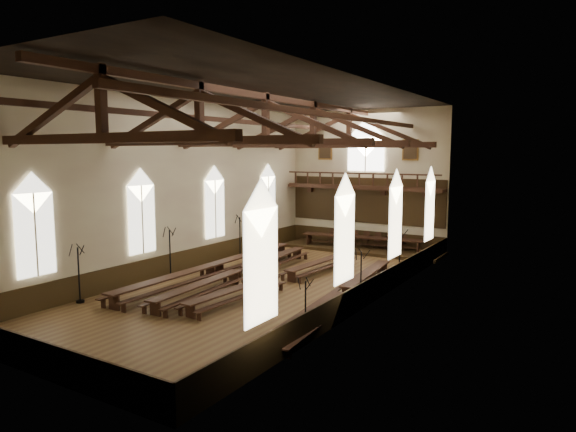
% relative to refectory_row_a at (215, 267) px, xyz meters
% --- Properties ---
extents(ground, '(26.00, 26.00, 0.00)m').
position_rel_refectory_row_a_xyz_m(ground, '(3.40, 0.11, -0.58)').
color(ground, brown).
rests_on(ground, ground).
extents(room_walls, '(26.00, 26.00, 26.00)m').
position_rel_refectory_row_a_xyz_m(room_walls, '(3.40, 0.11, 5.88)').
color(room_walls, beige).
rests_on(room_walls, ground).
extents(wainscot_band, '(12.00, 26.00, 1.20)m').
position_rel_refectory_row_a_xyz_m(wainscot_band, '(3.40, 0.11, 0.02)').
color(wainscot_band, '#31230E').
rests_on(wainscot_band, ground).
extents(side_windows, '(11.85, 19.80, 4.50)m').
position_rel_refectory_row_a_xyz_m(side_windows, '(3.40, 0.11, 3.16)').
color(side_windows, silver).
rests_on(side_windows, room_walls).
extents(end_window, '(2.80, 0.12, 3.80)m').
position_rel_refectory_row_a_xyz_m(end_window, '(3.40, 13.01, 6.65)').
color(end_window, white).
rests_on(end_window, room_walls).
extents(minstrels_gallery, '(11.80, 1.24, 3.70)m').
position_rel_refectory_row_a_xyz_m(minstrels_gallery, '(3.40, 12.77, 3.33)').
color(minstrels_gallery, '#361A11').
rests_on(minstrels_gallery, room_walls).
extents(portraits, '(7.75, 0.09, 1.45)m').
position_rel_refectory_row_a_xyz_m(portraits, '(3.40, 13.01, 6.52)').
color(portraits, brown).
rests_on(portraits, room_walls).
extents(roof_trusses, '(11.70, 25.70, 2.80)m').
position_rel_refectory_row_a_xyz_m(roof_trusses, '(3.40, 0.11, 7.64)').
color(roof_trusses, '#361A11').
rests_on(roof_trusses, room_walls).
extents(refectory_row_a, '(1.72, 14.81, 0.79)m').
position_rel_refectory_row_a_xyz_m(refectory_row_a, '(0.00, 0.00, 0.00)').
color(refectory_row_a, '#361A11').
rests_on(refectory_row_a, ground).
extents(refectory_row_b, '(1.88, 14.12, 0.71)m').
position_rel_refectory_row_a_xyz_m(refectory_row_b, '(1.80, 0.03, -0.06)').
color(refectory_row_b, '#361A11').
rests_on(refectory_row_b, ground).
extents(refectory_row_c, '(1.77, 13.75, 0.67)m').
position_rel_refectory_row_a_xyz_m(refectory_row_c, '(4.19, 0.42, -0.09)').
color(refectory_row_c, '#361A11').
rests_on(refectory_row_c, ground).
extents(refectory_row_d, '(2.04, 14.07, 0.70)m').
position_rel_refectory_row_a_xyz_m(refectory_row_d, '(8.28, -0.97, -0.06)').
color(refectory_row_d, '#361A11').
rests_on(refectory_row_d, ground).
extents(dais, '(11.40, 3.20, 0.21)m').
position_rel_refectory_row_a_xyz_m(dais, '(3.83, 11.51, -0.47)').
color(dais, '#31230E').
rests_on(dais, ground).
extents(high_table, '(8.66, 2.12, 0.81)m').
position_rel_refectory_row_a_xyz_m(high_table, '(3.83, 11.51, 0.32)').
color(high_table, '#361A11').
rests_on(high_table, dais).
extents(high_chairs, '(5.87, 0.47, 1.06)m').
position_rel_refectory_row_a_xyz_m(high_chairs, '(3.83, 12.35, 0.21)').
color(high_chairs, '#361A11').
rests_on(high_chairs, dais).
extents(candelabrum_left_near, '(0.74, 0.85, 2.75)m').
position_rel_refectory_row_a_xyz_m(candelabrum_left_near, '(-2.15, -7.10, 0.26)').
color(candelabrum_left_near, black).
rests_on(candelabrum_left_near, ground).
extents(candelabrum_left_mid, '(0.78, 0.87, 2.83)m').
position_rel_refectory_row_a_xyz_m(candelabrum_left_mid, '(-2.15, -1.25, 0.28)').
color(candelabrum_left_mid, black).
rests_on(candelabrum_left_mid, ground).
extents(candelabrum_left_far, '(0.85, 0.83, 2.84)m').
position_rel_refectory_row_a_xyz_m(candelabrum_left_far, '(-2.15, 5.21, 0.29)').
color(candelabrum_left_far, black).
rests_on(candelabrum_left_far, ground).
extents(candelabrum_right_near, '(0.69, 0.65, 2.28)m').
position_rel_refectory_row_a_xyz_m(candelabrum_right_near, '(8.95, -5.48, 0.12)').
color(candelabrum_right_near, black).
rests_on(candelabrum_right_near, ground).
extents(candelabrum_right_mid, '(0.71, 0.78, 2.55)m').
position_rel_refectory_row_a_xyz_m(candelabrum_right_mid, '(8.95, -0.33, 0.20)').
color(candelabrum_right_mid, black).
rests_on(candelabrum_right_mid, ground).
extents(candelabrum_right_far, '(0.85, 0.82, 2.83)m').
position_rel_refectory_row_a_xyz_m(candelabrum_right_far, '(8.95, 4.88, 0.28)').
color(candelabrum_right_far, black).
rests_on(candelabrum_right_far, ground).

